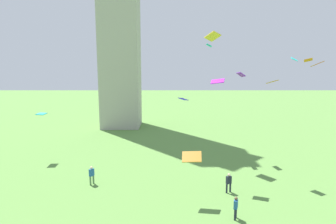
% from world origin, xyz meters
% --- Properties ---
extents(person_0, '(0.45, 0.51, 1.72)m').
position_xyz_m(person_0, '(-8.24, 18.40, 0.97)').
color(person_0, '#51754C').
rests_on(person_0, ground_plane).
extents(person_1, '(0.51, 0.43, 1.71)m').
position_xyz_m(person_1, '(3.92, 16.70, 0.97)').
color(person_1, '#1E2333').
rests_on(person_1, ground_plane).
extents(person_3, '(0.39, 0.49, 1.66)m').
position_xyz_m(person_3, '(3.52, 12.45, 0.94)').
color(person_3, '#1E2333').
rests_on(person_3, ground_plane).
extents(kite_flying_0, '(1.03, 1.17, 0.41)m').
position_xyz_m(kite_flying_0, '(8.47, 20.30, 9.28)').
color(kite_flying_0, '#BE7B0A').
extents(kite_flying_1, '(0.94, 1.31, 0.11)m').
position_xyz_m(kite_flying_1, '(-15.64, 25.47, 5.37)').
color(kite_flying_1, '#28B4B6').
extents(kite_flying_2, '(1.51, 1.71, 0.48)m').
position_xyz_m(kite_flying_2, '(0.80, 31.70, 6.34)').
color(kite_flying_2, '#2724DC').
extents(kite_flying_3, '(1.57, 1.08, 0.73)m').
position_xyz_m(kite_flying_3, '(0.59, 14.99, 3.76)').
color(kite_flying_3, '#BA7A21').
extents(kite_flying_4, '(1.78, 1.73, 1.03)m').
position_xyz_m(kite_flying_4, '(3.59, 25.46, 13.91)').
color(kite_flying_4, yellow).
extents(kite_flying_5, '(0.62, 0.96, 0.37)m').
position_xyz_m(kite_flying_5, '(3.54, 27.80, 13.12)').
color(kite_flying_5, '#05B8C1').
extents(kite_flying_6, '(0.88, 1.22, 0.64)m').
position_xyz_m(kite_flying_6, '(7.07, 26.46, 9.77)').
color(kite_flying_6, purple).
extents(kite_flying_7, '(1.11, 1.45, 0.65)m').
position_xyz_m(kite_flying_7, '(14.54, 24.17, 10.94)').
color(kite_flying_7, orange).
extents(kite_flying_8, '(1.15, 0.89, 0.55)m').
position_xyz_m(kite_flying_8, '(15.92, 29.05, 11.45)').
color(kite_flying_8, '#C0670C').
extents(kite_flying_9, '(0.87, 1.04, 0.49)m').
position_xyz_m(kite_flying_9, '(11.72, 23.37, 11.42)').
color(kite_flying_9, '#1CC4C6').
extents(kite_flying_10, '(1.33, 1.13, 0.51)m').
position_xyz_m(kite_flying_10, '(3.18, 19.28, 9.39)').
color(kite_flying_10, '#AD19DC').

